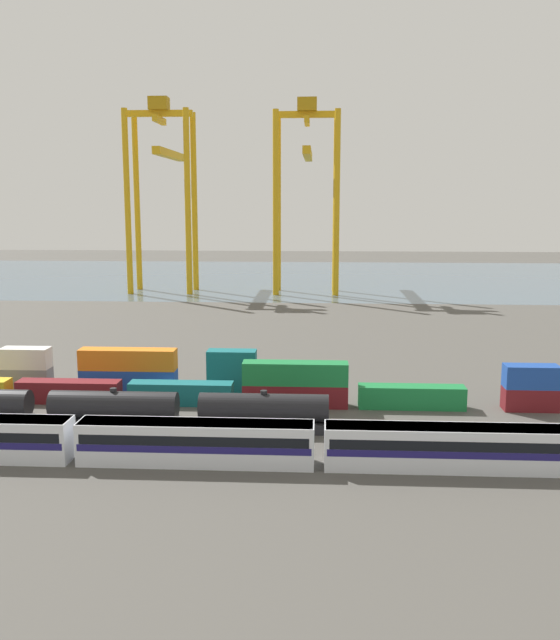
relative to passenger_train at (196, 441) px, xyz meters
The scene contains 19 objects.
ground_plane 61.32m from the passenger_train, 96.56° to the left, with size 420.00×420.00×0.00m, color #4C4944.
harbour_water 155.91m from the passenger_train, 92.57° to the left, with size 400.00×110.00×0.01m, color #475B6B.
passenger_train is the anchor object (origin of this frame).
freight_tank_row 13.95m from the passenger_train, 137.54° to the left, with size 44.61×2.84×4.30m.
shipping_container_2 26.03m from the passenger_train, 134.92° to the left, with size 12.10×2.44×2.60m, color maroon.
shipping_container_3 19.12m from the passenger_train, 105.33° to the left, with size 12.10×2.44×2.60m, color #146066.
shipping_container_4 20.21m from the passenger_train, 65.81° to the left, with size 12.10×2.44×2.60m, color maroon.
shipping_container_5 20.27m from the passenger_train, 65.81° to the left, with size 12.10×2.44×2.60m, color #197538.
shipping_container_6 28.40m from the passenger_train, 40.46° to the left, with size 12.10×2.44×2.60m, color #197538.
shipping_container_7 39.49m from the passenger_train, 27.81° to the left, with size 6.04×2.44×2.60m, color maroon.
shipping_container_8 39.52m from the passenger_train, 27.81° to the left, with size 6.04×2.44×2.60m, color #1C4299.
shipping_container_11 35.61m from the passenger_train, 136.85° to the left, with size 6.04×2.44×2.60m, color slate.
shipping_container_12 35.64m from the passenger_train, 136.85° to the left, with size 6.04×2.44×2.60m, color silver.
shipping_container_13 27.56m from the passenger_train, 117.91° to the left, with size 12.10×2.44×2.60m, color #1C4299.
shipping_container_14 27.61m from the passenger_train, 117.91° to the left, with size 12.10×2.44×2.60m, color orange.
shipping_container_15 24.36m from the passenger_train, 89.58° to the left, with size 6.04×2.44×2.60m, color #146066.
shipping_container_16 24.41m from the passenger_train, 89.58° to the left, with size 6.04×2.44×2.60m, color #146066.
gantry_crane_west 128.12m from the passenger_train, 103.74° to the left, with size 16.88×33.16×49.11m.
gantry_crane_central 125.05m from the passenger_train, 86.51° to the left, with size 16.64×34.65×48.60m.
Camera 1 is at (17.99, -79.96, 23.41)m, focal length 38.99 mm.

